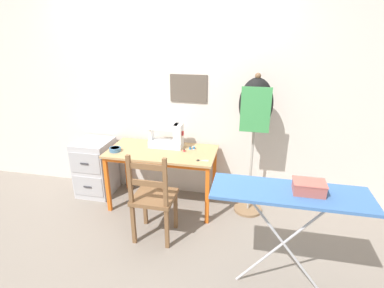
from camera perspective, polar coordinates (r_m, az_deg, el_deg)
ground_plane at (r=3.50m, az=-6.90°, el=-13.81°), size 14.00×14.00×0.00m
wall_back at (r=3.60m, az=-4.27°, el=9.50°), size 10.00×0.07×2.55m
sewing_table at (r=3.44m, az=-5.79°, el=-2.49°), size 1.23×0.62×0.70m
sewing_machine at (r=3.47m, az=-4.65°, el=1.48°), size 0.41×0.17×0.31m
fabric_bowl at (r=3.49m, az=-14.44°, el=-0.99°), size 0.13×0.13×0.04m
scissors at (r=3.15m, az=1.65°, el=-3.15°), size 0.13×0.05×0.01m
thread_spool_near_machine at (r=3.37m, az=-1.53°, el=-1.22°), size 0.03×0.03×0.03m
thread_spool_mid_table at (r=3.43m, az=-0.35°, el=-0.75°), size 0.03×0.03×0.04m
thread_spool_far_edge at (r=3.44m, az=0.35°, el=-0.73°), size 0.03×0.03×0.03m
wooden_chair at (r=2.99m, az=-7.40°, el=-10.19°), size 0.40×0.38×0.95m
filing_cabinet at (r=3.99m, az=-17.89°, el=-4.26°), size 0.42×0.46×0.71m
dress_form at (r=3.18m, az=11.96°, el=5.93°), size 0.35×0.32×1.59m
ironing_board at (r=2.33m, az=18.08°, el=-9.60°), size 1.14×0.38×0.90m
storage_box at (r=2.31m, az=21.37°, el=-7.66°), size 0.23×0.16×0.09m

